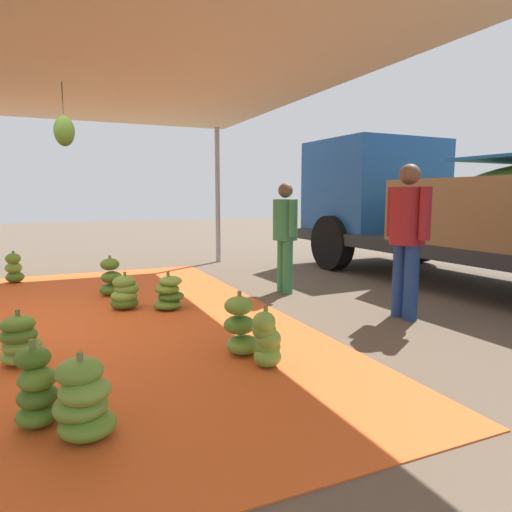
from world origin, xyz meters
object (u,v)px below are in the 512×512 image
object	(u,v)px
banana_bunch_0	(83,401)
banana_bunch_10	(267,340)
banana_bunch_5	(125,293)
banana_bunch_13	(21,342)
worker_2	(285,229)
banana_bunch_3	(111,279)
banana_bunch_11	(169,294)
banana_bunch_1	(14,269)
cargo_truck_main	(471,205)
banana_bunch_12	(241,328)
banana_bunch_9	(37,390)
worker_1	(407,230)

from	to	relation	value
banana_bunch_0	banana_bunch_10	xyz separation A→B (m)	(-0.55, 1.40, 0.00)
banana_bunch_5	banana_bunch_13	distance (m)	1.84
banana_bunch_10	worker_2	world-z (taller)	worker_2
banana_bunch_3	banana_bunch_13	xyz separation A→B (m)	(2.37, -0.97, -0.05)
banana_bunch_10	banana_bunch_11	size ratio (longest dim) A/B	1.09
banana_bunch_3	worker_2	xyz separation A→B (m)	(0.76, 2.28, 0.66)
banana_bunch_1	banana_bunch_11	size ratio (longest dim) A/B	1.10
banana_bunch_10	cargo_truck_main	distance (m)	4.81
banana_bunch_12	worker_2	bearing A→B (deg)	144.17
banana_bunch_5	banana_bunch_3	bearing A→B (deg)	-175.64
cargo_truck_main	worker_2	distance (m)	2.95
banana_bunch_5	cargo_truck_main	world-z (taller)	cargo_truck_main
banana_bunch_1	banana_bunch_13	size ratio (longest dim) A/B	1.12
banana_bunch_1	banana_bunch_9	xyz separation A→B (m)	(5.09, 0.46, 0.00)
banana_bunch_0	banana_bunch_10	world-z (taller)	banana_bunch_0
banana_bunch_0	banana_bunch_10	bearing A→B (deg)	111.47
worker_1	cargo_truck_main	bearing A→B (deg)	116.91
banana_bunch_5	cargo_truck_main	size ratio (longest dim) A/B	0.06
banana_bunch_10	banana_bunch_11	bearing A→B (deg)	-172.69
banana_bunch_1	banana_bunch_12	world-z (taller)	banana_bunch_12
banana_bunch_11	worker_2	xyz separation A→B (m)	(-0.30, 1.73, 0.70)
banana_bunch_13	worker_1	xyz separation A→B (m)	(0.14, 3.85, 0.80)
banana_bunch_3	worker_2	distance (m)	2.49
banana_bunch_3	worker_1	world-z (taller)	worker_1
banana_bunch_5	banana_bunch_10	size ratio (longest dim) A/B	0.90
banana_bunch_1	banana_bunch_13	xyz separation A→B (m)	(3.93, 0.31, -0.03)
banana_bunch_11	banana_bunch_0	bearing A→B (deg)	-22.42
cargo_truck_main	banana_bunch_9	bearing A→B (deg)	-70.02
banana_bunch_0	banana_bunch_9	world-z (taller)	banana_bunch_9
banana_bunch_11	worker_1	bearing A→B (deg)	58.28
cargo_truck_main	banana_bunch_0	bearing A→B (deg)	-67.00
banana_bunch_10	worker_1	size ratio (longest dim) A/B	0.29
banana_bunch_13	cargo_truck_main	bearing A→B (deg)	99.40
banana_bunch_11	worker_2	bearing A→B (deg)	99.84
banana_bunch_3	banana_bunch_13	world-z (taller)	banana_bunch_3
banana_bunch_9	banana_bunch_0	bearing A→B (deg)	43.42
banana_bunch_0	banana_bunch_11	bearing A→B (deg)	157.58
banana_bunch_5	worker_1	size ratio (longest dim) A/B	0.26
banana_bunch_1	cargo_truck_main	xyz separation A→B (m)	(2.92, 6.43, 0.99)
banana_bunch_3	banana_bunch_5	bearing A→B (deg)	4.36
worker_1	banana_bunch_0	bearing A→B (deg)	-69.69
cargo_truck_main	banana_bunch_10	bearing A→B (deg)	-66.51
banana_bunch_1	worker_1	distance (m)	5.88
worker_1	banana_bunch_9	bearing A→B (deg)	-74.60
banana_bunch_1	banana_bunch_13	bearing A→B (deg)	4.54
banana_bunch_3	banana_bunch_10	size ratio (longest dim) A/B	1.10
banana_bunch_11	banana_bunch_3	bearing A→B (deg)	-152.63
banana_bunch_0	banana_bunch_3	xyz separation A→B (m)	(-3.78, 0.57, 0.02)
banana_bunch_3	banana_bunch_12	xyz separation A→B (m)	(2.87, 0.76, -0.00)
banana_bunch_12	worker_2	distance (m)	2.68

